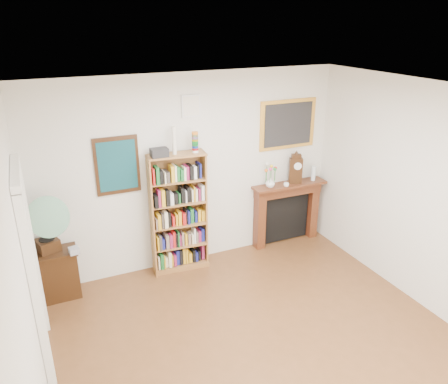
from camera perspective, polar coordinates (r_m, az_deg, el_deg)
name	(u,v)px	position (r m, az deg, el deg)	size (l,w,h in m)	color
room	(285,252)	(4.20, 8.02, -7.76)	(4.51, 5.01, 2.81)	brown
door_casing	(31,255)	(4.78, -23.93, -7.53)	(0.08, 1.02, 2.17)	white
teal_poster	(117,166)	(5.89, -13.77, 3.37)	(0.58, 0.04, 0.78)	black
small_picture	(191,106)	(5.99, -4.34, 11.15)	(0.26, 0.04, 0.30)	white
gilt_painting	(288,124)	(6.75, 8.34, 8.74)	(0.95, 0.04, 0.75)	gold
bookshelf	(178,207)	(6.18, -5.98, -1.93)	(0.83, 0.36, 2.01)	brown
side_cabinet	(60,274)	(6.19, -20.63, -9.97)	(0.49, 0.36, 0.67)	black
fireplace	(286,208)	(7.12, 8.13, -2.02)	(1.23, 0.33, 1.03)	#4D1D12
gramophone	(44,222)	(5.76, -22.49, -3.61)	(0.68, 0.76, 0.83)	black
cd_stack	(74,251)	(5.88, -19.00, -7.24)	(0.12, 0.12, 0.08)	silver
mantel_clock	(296,169)	(6.89, 9.33, 2.95)	(0.23, 0.18, 0.47)	black
flower_vase	(270,183)	(6.71, 6.06, 1.23)	(0.14, 0.14, 0.15)	white
teacup	(286,185)	(6.77, 8.14, 0.94)	(0.08, 0.08, 0.07)	white
bottle_left	(313,173)	(7.09, 11.60, 2.42)	(0.07, 0.07, 0.24)	silver
bottle_right	(314,173)	(7.18, 11.67, 2.49)	(0.06, 0.06, 0.20)	silver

